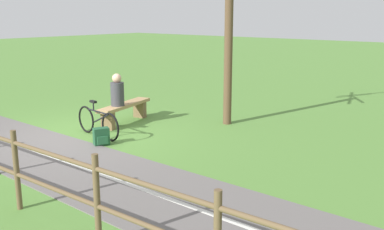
# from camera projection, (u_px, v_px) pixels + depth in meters

# --- Properties ---
(ground_plane) EXTENTS (80.00, 80.00, 0.00)m
(ground_plane) POSITION_uv_depth(u_px,v_px,m) (77.00, 137.00, 10.24)
(ground_plane) COLOR #548438
(paved_path) EXTENTS (2.54, 36.02, 0.02)m
(paved_path) POSITION_uv_depth(u_px,v_px,m) (166.00, 198.00, 6.81)
(paved_path) COLOR #66605E
(paved_path) RESTS_ON ground_plane
(path_centre_line) EXTENTS (0.38, 32.00, 0.00)m
(path_centre_line) POSITION_uv_depth(u_px,v_px,m) (166.00, 198.00, 6.81)
(path_centre_line) COLOR silver
(path_centre_line) RESTS_ON paved_path
(bench) EXTENTS (1.97, 0.82, 0.52)m
(bench) POSITION_uv_depth(u_px,v_px,m) (125.00, 109.00, 11.45)
(bench) COLOR #A88456
(bench) RESTS_ON ground_plane
(person_seated) EXTENTS (0.41, 0.41, 0.82)m
(person_seated) POSITION_uv_depth(u_px,v_px,m) (117.00, 92.00, 11.08)
(person_seated) COLOR #38383D
(person_seated) RESTS_ON bench
(bicycle) EXTENTS (0.22, 1.66, 0.83)m
(bicycle) POSITION_uv_depth(u_px,v_px,m) (98.00, 122.00, 10.18)
(bicycle) COLOR black
(bicycle) RESTS_ON ground_plane
(backpack) EXTENTS (0.38, 0.33, 0.38)m
(backpack) POSITION_uv_depth(u_px,v_px,m) (101.00, 137.00, 9.55)
(backpack) COLOR #1E4C2D
(backpack) RESTS_ON ground_plane
(fence_roadside) EXTENTS (0.45, 12.32, 1.19)m
(fence_roadside) POSITION_uv_depth(u_px,v_px,m) (53.00, 177.00, 5.79)
(fence_roadside) COLOR brown
(fence_roadside) RESTS_ON ground_plane
(tree_far_left) EXTENTS (1.43, 1.45, 4.52)m
(tree_far_left) POSITION_uv_depth(u_px,v_px,m) (227.00, 45.00, 11.00)
(tree_far_left) COLOR brown
(tree_far_left) RESTS_ON ground_plane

